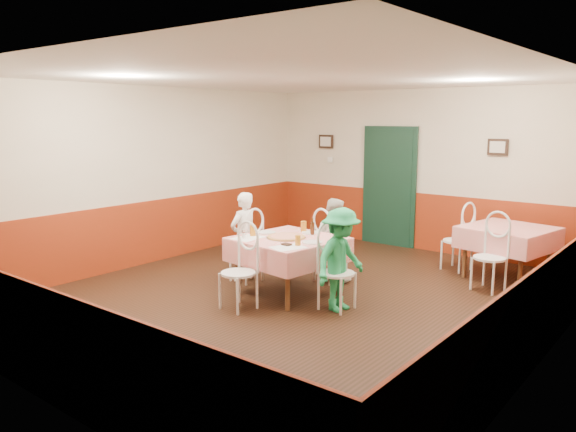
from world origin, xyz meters
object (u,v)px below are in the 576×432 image
Objects in this scene: chair_right at (337,273)px; glass_c at (304,226)px; chair_second_a at (457,241)px; diner_far at (333,240)px; chair_near at (238,273)px; chair_second_b at (489,258)px; main_table at (288,266)px; chair_left at (246,250)px; pizza at (286,237)px; chair_far at (330,250)px; diner_right at (341,260)px; second_table at (507,253)px; wallet at (286,244)px; glass_a at (253,230)px; beer_bottle at (312,227)px; diner_left at (244,237)px; glass_b at (298,240)px.

chair_right is 1.14m from glass_c.
chair_second_a is 2.03m from diner_far.
chair_near and chair_second_a have the same top height.
chair_second_a is at bearing 145.87° from chair_second_b.
glass_c is at bearing 99.99° from main_table.
chair_left is 0.90m from pizza.
chair_far is 1.70m from chair_near.
diner_right is at bearing 120.67° from diner_far.
wallet is at bearing -121.47° from second_table.
glass_a is (-0.43, -0.17, 0.06)m from pizza.
chair_second_b is 2.23m from diner_right.
second_table is 1.24× the size of chair_near.
pizza is at bearing 84.45° from chair_right.
chair_near and chair_second_b have the same top height.
beer_bottle reaches higher than glass_c.
chair_far is at bearing 129.68° from diner_left.
diner_left reaches higher than chair_near.
main_table is at bearing 82.75° from chair_right.
chair_near is 8.18× the size of wallet.
glass_a is at bearing -120.04° from glass_c.
chair_left is at bearing -165.29° from beer_bottle.
diner_left reaches higher than wallet.
main_table is 0.62m from beer_bottle.
chair_left is at bearing -30.21° from chair_second_a.
diner_far is (0.01, 0.05, 0.15)m from chair_far.
main_table is 9.48× the size of glass_b.
pizza is at bearing 84.67° from diner_left.
main_table is at bearing 96.23° from chair_far.
diner_left is (-1.74, 0.21, 0.19)m from chair_right.
pizza reaches higher than wallet.
chair_near is (-0.21, -1.69, 0.00)m from chair_far.
diner_left is (-0.45, 0.30, -0.20)m from glass_a.
diner_right is at bearing 142.87° from chair_far.
diner_far is (-0.02, 0.53, -0.27)m from beer_bottle.
chair_second_a is 6.99× the size of glass_b.
beer_bottle is at bearing 107.05° from diner_left.
diner_left is at bearing 162.92° from glass_b.
beer_bottle is 0.16× the size of diner_left.
chair_right is at bearing 86.31° from diner_left.
pizza is 0.92m from diner_right.
glass_c is 0.90m from diner_left.
chair_second_a is 6.10× the size of glass_c.
glass_b is (0.27, -1.12, 0.37)m from chair_far.
second_table is 1.24× the size of chair_left.
chair_near is at bearing -11.42° from chair_second_a.
chair_near is at bearing -119.63° from wallet.
chair_near is 1.76m from diner_far.
diner_right is at bearing -31.68° from beer_bottle.
diner_left is 1.80m from diner_right.
beer_bottle reaches higher than main_table.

